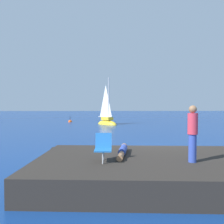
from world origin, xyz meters
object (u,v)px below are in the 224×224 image
person_standing (193,132)px  marker_buoy (70,122)px  person_sunbather (123,151)px  beach_chair (103,146)px  sailboat_near (107,122)px

person_standing → marker_buoy: bearing=-5.7°
person_sunbather → marker_buoy: (-5.45, 23.66, -0.81)m
marker_buoy → beach_chair: bearing=-78.9°
sailboat_near → marker_buoy: (-5.09, 4.39, -0.33)m
person_standing → marker_buoy: size_ratio=1.43×
sailboat_near → beach_chair: (-0.27, -20.12, 0.81)m
person_standing → marker_buoy: 25.82m
marker_buoy → person_sunbather: bearing=-77.0°
sailboat_near → marker_buoy: sailboat_near is taller
beach_chair → person_standing: bearing=88.1°
beach_chair → sailboat_near: bearing=-178.3°
sailboat_near → person_standing: sailboat_near is taller
beach_chair → marker_buoy: beach_chair is taller
marker_buoy → sailboat_near: bearing=-40.7°
person_sunbather → beach_chair: (-0.63, -0.85, 0.33)m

